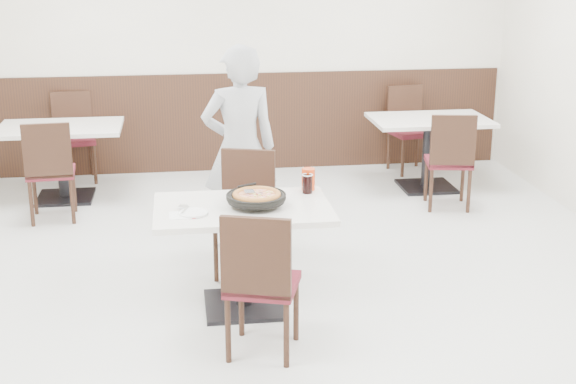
{
  "coord_description": "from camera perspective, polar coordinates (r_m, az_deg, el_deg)",
  "views": [
    {
      "loc": [
        -0.72,
        -5.37,
        2.44
      ],
      "look_at": [
        -0.02,
        -0.3,
        0.87
      ],
      "focal_mm": 50.0,
      "sensor_mm": 36.0,
      "label": 1
    }
  ],
  "objects": [
    {
      "name": "trivet",
      "position": [
        5.45,
        -2.26,
        -0.84
      ],
      "size": [
        0.14,
        0.14,
        0.04
      ],
      "primitive_type": "cylinder",
      "rotation": [
        0.0,
        0.0,
        -0.11
      ],
      "color": "black",
      "rests_on": "main_table"
    },
    {
      "name": "wall_front",
      "position": [
        2.26,
        11.84,
        -10.78
      ],
      "size": [
        6.0,
        0.04,
        2.8
      ],
      "primitive_type": "cube",
      "color": "silver",
      "rests_on": "floor"
    },
    {
      "name": "diner_person",
      "position": [
        6.59,
        -3.46,
        3.09
      ],
      "size": [
        0.67,
        0.48,
        1.71
      ],
      "primitive_type": "imported",
      "rotation": [
        0.0,
        0.0,
        3.26
      ],
      "color": "silver",
      "rests_on": "floor"
    },
    {
      "name": "napkin",
      "position": [
        5.31,
        -7.57,
        -1.64
      ],
      "size": [
        0.17,
        0.17,
        0.0
      ],
      "primitive_type": "cube",
      "rotation": [
        0.0,
        0.0,
        0.02
      ],
      "color": "white",
      "rests_on": "main_table"
    },
    {
      "name": "pizza",
      "position": [
        5.45,
        -2.24,
        -0.37
      ],
      "size": [
        0.34,
        0.34,
        0.02
      ],
      "primitive_type": "cylinder",
      "rotation": [
        0.0,
        0.0,
        -0.11
      ],
      "color": "#B17134",
      "rests_on": "pizza_pan"
    },
    {
      "name": "red_cup",
      "position": [
        5.8,
        1.45,
        0.92
      ],
      "size": [
        0.11,
        0.11,
        0.16
      ],
      "primitive_type": "cylinder",
      "rotation": [
        0.0,
        0.0,
        -0.11
      ],
      "color": "red",
      "rests_on": "main_table"
    },
    {
      "name": "bg_chair_right_far",
      "position": [
        9.08,
        8.74,
        4.35
      ],
      "size": [
        0.49,
        0.49,
        0.95
      ],
      "primitive_type": null,
      "rotation": [
        0.0,
        0.0,
        3.33
      ],
      "color": "black",
      "rests_on": "floor"
    },
    {
      "name": "bg_chair_right_near",
      "position": [
        7.88,
        11.35,
        2.27
      ],
      "size": [
        0.49,
        0.49,
        0.95
      ],
      "primitive_type": null,
      "rotation": [
        0.0,
        0.0,
        -0.18
      ],
      "color": "black",
      "rests_on": "floor"
    },
    {
      "name": "fork",
      "position": [
        5.36,
        -7.33,
        -1.26
      ],
      "size": [
        0.06,
        0.15,
        0.0
      ],
      "primitive_type": "cube",
      "rotation": [
        0.0,
        0.0,
        -0.32
      ],
      "color": "silver",
      "rests_on": "side_plate"
    },
    {
      "name": "chair_near",
      "position": [
        4.95,
        -1.82,
        -6.33
      ],
      "size": [
        0.53,
        0.53,
        0.95
      ],
      "primitive_type": null,
      "rotation": [
        0.0,
        0.0,
        -0.31
      ],
      "color": "black",
      "rests_on": "floor"
    },
    {
      "name": "bg_table_right",
      "position": [
        8.49,
        9.93,
        2.72
      ],
      "size": [
        1.22,
        0.82,
        0.75
      ],
      "primitive_type": null,
      "rotation": [
        0.0,
        0.0,
        0.02
      ],
      "color": "beige",
      "rests_on": "floor"
    },
    {
      "name": "main_table",
      "position": [
        5.59,
        -3.19,
        -4.67
      ],
      "size": [
        1.28,
        0.93,
        0.75
      ],
      "primitive_type": null,
      "rotation": [
        0.0,
        0.0,
        -0.11
      ],
      "color": "beige",
      "rests_on": "floor"
    },
    {
      "name": "bg_chair_left_near",
      "position": [
        7.69,
        -16.52,
        1.52
      ],
      "size": [
        0.45,
        0.45,
        0.95
      ],
      "primitive_type": null,
      "rotation": [
        0.0,
        0.0,
        0.07
      ],
      "color": "black",
      "rests_on": "floor"
    },
    {
      "name": "cola_glass",
      "position": [
        5.73,
        1.39,
        0.56
      ],
      "size": [
        0.08,
        0.08,
        0.13
      ],
      "primitive_type": "cylinder",
      "rotation": [
        0.0,
        0.0,
        -0.11
      ],
      "color": "black",
      "rests_on": "main_table"
    },
    {
      "name": "bg_table_left",
      "position": [
        8.31,
        -15.72,
        2.02
      ],
      "size": [
        1.22,
        0.83,
        0.75
      ],
      "primitive_type": null,
      "rotation": [
        0.0,
        0.0,
        0.03
      ],
      "color": "beige",
      "rests_on": "floor"
    },
    {
      "name": "pizza_server",
      "position": [
        5.47,
        -2.77,
        0.06
      ],
      "size": [
        0.07,
        0.09,
        0.0
      ],
      "primitive_type": "cube",
      "rotation": [
        0.0,
        0.0,
        0.06
      ],
      "color": "silver",
      "rests_on": "pizza"
    },
    {
      "name": "wall_back",
      "position": [
        8.96,
        -3.3,
        10.35
      ],
      "size": [
        6.0,
        0.04,
        2.8
      ],
      "primitive_type": "cube",
      "color": "silver",
      "rests_on": "floor"
    },
    {
      "name": "side_plate",
      "position": [
        5.32,
        -6.75,
        -1.49
      ],
      "size": [
        0.21,
        0.21,
        0.01
      ],
      "primitive_type": "cylinder",
      "rotation": [
        0.0,
        0.0,
        -0.11
      ],
      "color": "white",
      "rests_on": "napkin"
    },
    {
      "name": "floor",
      "position": [
        5.94,
        -0.26,
        -7.2
      ],
      "size": [
        7.0,
        7.0,
        0.0
      ],
      "primitive_type": "plane",
      "color": "beige",
      "rests_on": "ground"
    },
    {
      "name": "chair_far",
      "position": [
        6.12,
        -3.17,
        -1.7
      ],
      "size": [
        0.53,
        0.53,
        0.95
      ],
      "primitive_type": null,
      "rotation": [
        0.0,
        0.0,
        2.84
      ],
      "color": "black",
      "rests_on": "floor"
    },
    {
      "name": "bg_chair_left_far",
      "position": [
        8.91,
        -14.94,
        3.72
      ],
      "size": [
        0.49,
        0.49,
        0.95
      ],
      "primitive_type": null,
      "rotation": [
        0.0,
        0.0,
        3.32
      ],
      "color": "black",
      "rests_on": "floor"
    },
    {
      "name": "wainscot_back",
      "position": [
        9.08,
        -3.2,
        5.0
      ],
      "size": [
        5.9,
        0.03,
        1.1
      ],
      "primitive_type": "cube",
      "color": "black",
      "rests_on": "floor"
    },
    {
      "name": "pizza_pan",
      "position": [
        5.44,
        -2.28,
        -0.61
      ],
      "size": [
        0.43,
        0.43,
        0.01
      ],
      "primitive_type": "cylinder",
      "rotation": [
        0.0,
        0.0,
        -0.11
      ],
      "color": "black",
      "rests_on": "trivet"
    }
  ]
}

